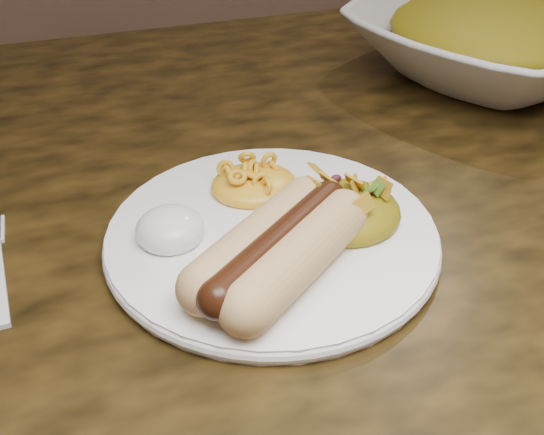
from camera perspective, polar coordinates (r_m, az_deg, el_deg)
name	(u,v)px	position (r m, az deg, el deg)	size (l,w,h in m)	color
table	(267,273)	(0.60, -0.42, -5.00)	(1.60, 0.90, 0.75)	#493210
plate	(272,235)	(0.48, 0.00, -1.61)	(0.25, 0.25, 0.01)	white
hotdog	(279,247)	(0.43, 0.63, -2.66)	(0.12, 0.13, 0.04)	#CFB863
mac_and_cheese	(254,175)	(0.52, -1.63, 3.85)	(0.07, 0.06, 0.03)	yellow
sour_cream	(169,221)	(0.46, -9.19, -0.32)	(0.05, 0.05, 0.03)	white
taco_salad	(346,203)	(0.48, 6.68, 1.31)	(0.09, 0.08, 0.04)	#AC5F0A
serving_bowl	(491,44)	(0.80, 19.06, 14.49)	(0.30, 0.30, 0.07)	white
bowl_filling	(494,33)	(0.80, 19.24, 15.34)	(0.24, 0.24, 0.06)	#AC5F0A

